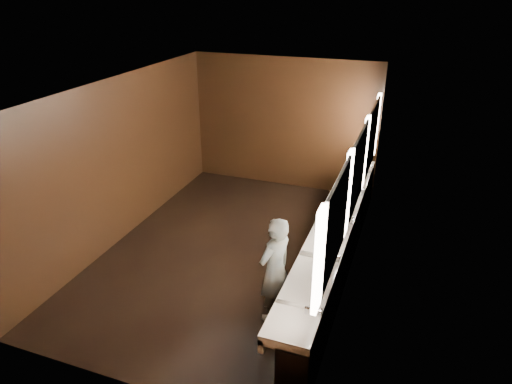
% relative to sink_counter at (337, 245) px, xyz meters
% --- Properties ---
extents(floor, '(6.00, 6.00, 0.00)m').
position_rel_sink_counter_xyz_m(floor, '(-1.79, 0.00, -0.50)').
color(floor, black).
rests_on(floor, ground).
extents(ceiling, '(4.00, 6.00, 0.02)m').
position_rel_sink_counter_xyz_m(ceiling, '(-1.79, 0.00, 2.30)').
color(ceiling, '#2D2D2B').
rests_on(ceiling, wall_back).
extents(wall_back, '(4.00, 0.02, 2.80)m').
position_rel_sink_counter_xyz_m(wall_back, '(-1.79, 3.00, 0.90)').
color(wall_back, black).
rests_on(wall_back, floor).
extents(wall_front, '(4.00, 0.02, 2.80)m').
position_rel_sink_counter_xyz_m(wall_front, '(-1.79, -3.00, 0.90)').
color(wall_front, black).
rests_on(wall_front, floor).
extents(wall_left, '(0.02, 6.00, 2.80)m').
position_rel_sink_counter_xyz_m(wall_left, '(-3.79, 0.00, 0.90)').
color(wall_left, black).
rests_on(wall_left, floor).
extents(wall_right, '(0.02, 6.00, 2.80)m').
position_rel_sink_counter_xyz_m(wall_right, '(0.21, 0.00, 0.90)').
color(wall_right, black).
rests_on(wall_right, floor).
extents(sink_counter, '(0.55, 5.40, 1.01)m').
position_rel_sink_counter_xyz_m(sink_counter, '(0.00, 0.00, 0.00)').
color(sink_counter, black).
rests_on(sink_counter, floor).
extents(mirror_band, '(0.06, 5.03, 1.15)m').
position_rel_sink_counter_xyz_m(mirror_band, '(0.19, -0.00, 1.25)').
color(mirror_band, '#FDE6CF').
rests_on(mirror_band, wall_right).
extents(person, '(0.56, 0.65, 1.52)m').
position_rel_sink_counter_xyz_m(person, '(-0.59, -1.32, 0.26)').
color(person, '#8BB8CF').
rests_on(person, floor).
extents(trash_bin, '(0.39, 0.39, 0.51)m').
position_rel_sink_counter_xyz_m(trash_bin, '(-0.22, -0.24, -0.24)').
color(trash_bin, black).
rests_on(trash_bin, floor).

